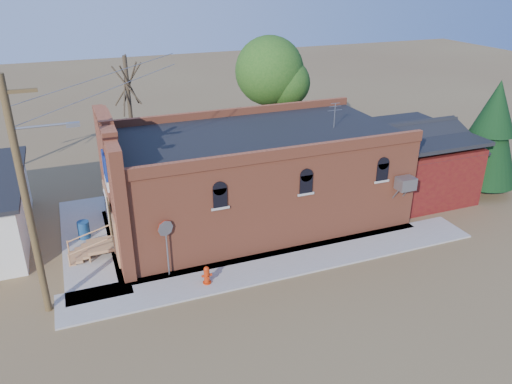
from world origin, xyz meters
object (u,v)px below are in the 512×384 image
object	(u,v)px
fire_hydrant	(207,275)
stop_sign	(166,234)
trash_barrel	(84,230)
utility_pole	(27,197)
brick_bar	(250,178)

from	to	relation	value
fire_hydrant	stop_sign	size ratio (longest dim) A/B	0.31
fire_hydrant	trash_barrel	xyz separation A→B (m)	(-4.45, 5.79, 0.04)
stop_sign	utility_pole	bearing A→B (deg)	-168.81
brick_bar	stop_sign	bearing A→B (deg)	-143.77
stop_sign	trash_barrel	world-z (taller)	stop_sign
fire_hydrant	stop_sign	bearing A→B (deg)	140.74
trash_barrel	brick_bar	bearing A→B (deg)	-6.29
utility_pole	trash_barrel	bearing A→B (deg)	72.70
brick_bar	trash_barrel	size ratio (longest dim) A/B	19.14
trash_barrel	utility_pole	bearing A→B (deg)	-107.30
stop_sign	trash_barrel	size ratio (longest dim) A/B	3.00
brick_bar	stop_sign	size ratio (longest dim) A/B	6.37
fire_hydrant	stop_sign	world-z (taller)	stop_sign
brick_bar	trash_barrel	xyz separation A→B (m)	(-8.17, 0.90, -1.83)
utility_pole	trash_barrel	distance (m)	6.91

